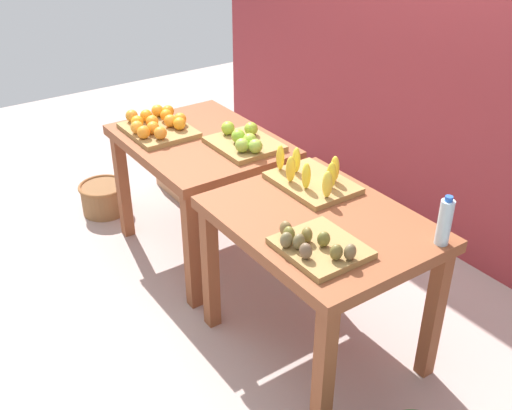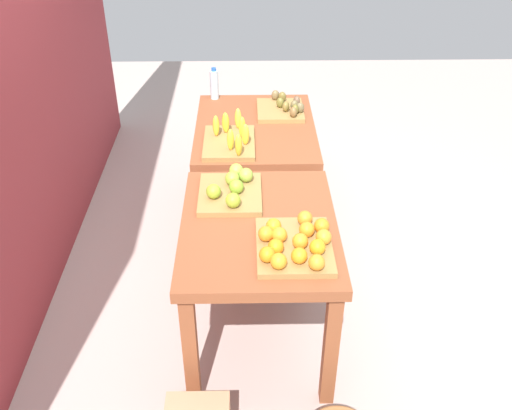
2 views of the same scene
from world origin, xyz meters
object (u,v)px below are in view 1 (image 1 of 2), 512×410
Objects in this scene: display_table_right at (319,239)px; water_bottle at (445,222)px; banana_crate at (311,179)px; wicker_basket at (104,197)px; cardboard_produce_box at (185,174)px; display_table_left at (201,156)px; orange_bin at (157,125)px; apple_bin at (244,141)px; kiwi_bin at (317,246)px.

display_table_right is 0.59m from water_bottle.
wicker_basket is (-1.69, -0.51, -0.72)m from banana_crate.
display_table_right reaches higher than wicker_basket.
cardboard_produce_box is (-1.93, 0.30, -0.54)m from display_table_right.
banana_crate is at bearing -4.85° from cardboard_produce_box.
banana_crate is at bearing 10.54° from display_table_left.
banana_crate is (1.08, 0.32, -0.00)m from orange_bin.
display_table_left is at bearing -151.41° from apple_bin.
orange_bin is 1.03m from cardboard_produce_box.
kiwi_bin is 2.30m from cardboard_produce_box.
display_table_left is 4.47× the size of water_bottle.
apple_bin is 1.40m from wicker_basket.
cardboard_produce_box is (-2.14, 0.50, -0.70)m from kiwi_bin.
kiwi_bin reaches higher than cardboard_produce_box.
kiwi_bin is 2.28m from wicker_basket.
wicker_basket is at bearing -163.11° from orange_bin.
water_bottle reaches higher than orange_bin.
display_table_left is 2.51× the size of apple_bin.
kiwi_bin is at bearing -1.25° from orange_bin.
banana_crate is 0.75m from water_bottle.
apple_bin reaches higher than orange_bin.
kiwi_bin is at bearing -8.49° from display_table_left.
kiwi_bin is (0.21, -0.20, 0.15)m from display_table_right.
display_table_left is 2.35× the size of banana_crate.
water_bottle is 2.62m from wicker_basket.
display_table_left is 1.12m from display_table_right.
display_table_left is 1.00× the size of display_table_right.
display_table_left is 3.04× the size of wicker_basket.
display_table_right is at bearing 0.00° from display_table_left.
apple_bin is 1.33m from water_bottle.
apple_bin reaches higher than cardboard_produce_box.
apple_bin is at bearing 32.19° from orange_bin.
wicker_basket is (-0.61, -0.19, -0.72)m from orange_bin.
water_bottle is (0.26, 0.49, 0.08)m from kiwi_bin.
water_bottle is at bearing 10.14° from banana_crate.
display_table_right is at bearing -30.74° from banana_crate.
banana_crate is at bearing 149.26° from display_table_right.
water_bottle is (1.81, 0.45, 0.06)m from orange_bin.
orange_bin is (-1.35, -0.16, 0.16)m from display_table_right.
orange_bin reaches higher than kiwi_bin.
display_table_right is 4.47× the size of water_bottle.
display_table_left is at bearing 171.51° from kiwi_bin.
orange_bin is 1.04× the size of banana_crate.
kiwi_bin reaches higher than wicker_basket.
water_bottle is at bearing -0.25° from cardboard_produce_box.
display_table_left reaches higher than wicker_basket.
orange_bin is at bearing -38.42° from cardboard_produce_box.
orange_bin reaches higher than display_table_left.
banana_crate reaches higher than orange_bin.
apple_bin is 1.04× the size of cardboard_produce_box.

